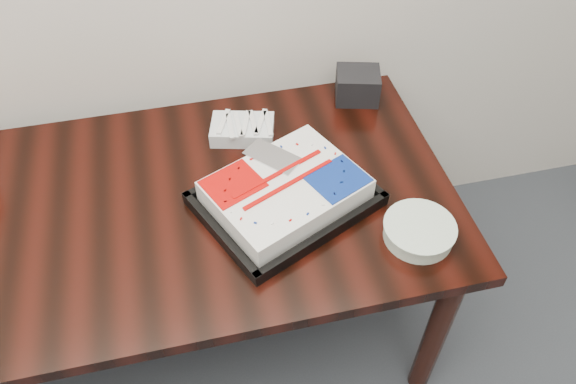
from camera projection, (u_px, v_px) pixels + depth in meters
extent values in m
cube|color=black|center=(145.00, 213.00, 1.61)|extent=(1.80, 0.90, 0.04)
cylinder|color=black|center=(436.00, 332.00, 1.77)|extent=(0.07, 0.07, 0.71)
cylinder|color=black|center=(363.00, 170.00, 2.26)|extent=(0.07, 0.07, 0.71)
cube|color=black|center=(286.00, 201.00, 1.61)|extent=(0.57, 0.52, 0.02)
cube|color=white|center=(286.00, 190.00, 1.57)|extent=(0.49, 0.44, 0.07)
cube|color=#B70603|center=(237.00, 168.00, 1.58)|extent=(0.19, 0.18, 0.00)
cube|color=navy|center=(336.00, 195.00, 1.51)|extent=(0.19, 0.18, 0.00)
cube|color=silver|center=(288.00, 155.00, 1.62)|extent=(0.17, 0.17, 0.00)
cylinder|color=white|center=(419.00, 232.00, 1.51)|extent=(0.19, 0.19, 0.04)
cylinder|color=white|center=(420.00, 226.00, 1.50)|extent=(0.20, 0.20, 0.01)
cube|color=silver|center=(243.00, 130.00, 1.79)|extent=(0.22, 0.17, 0.05)
cube|color=black|center=(357.00, 85.00, 1.91)|extent=(0.17, 0.16, 0.10)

